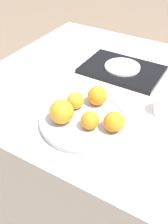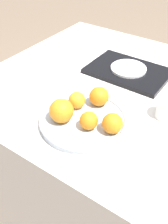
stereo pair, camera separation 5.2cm
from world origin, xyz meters
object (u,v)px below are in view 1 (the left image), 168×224
(orange_4, at_px, (114,122))
(cup_1, at_px, (165,106))
(side_plate, at_px, (122,67))
(orange_1, at_px, (62,112))
(serving_tray, at_px, (122,70))
(orange_2, at_px, (97,96))
(orange_3, at_px, (76,100))
(fruit_platter, at_px, (84,120))
(orange_0, at_px, (90,120))

(orange_4, relative_size, cup_1, 0.83)
(orange_4, height_order, side_plate, orange_4)
(orange_1, relative_size, side_plate, 0.52)
(orange_4, distance_m, serving_tray, 0.42)
(orange_2, distance_m, side_plate, 0.30)
(orange_3, height_order, orange_4, orange_4)
(orange_2, distance_m, orange_3, 0.08)
(orange_2, height_order, orange_4, orange_2)
(orange_1, distance_m, side_plate, 0.45)
(orange_1, height_order, orange_3, orange_1)
(serving_tray, bearing_deg, side_plate, 0.00)
(orange_1, distance_m, orange_2, 0.16)
(side_plate, xyz_separation_m, cup_1, (0.26, -0.20, 0.01))
(fruit_platter, relative_size, orange_1, 3.74)
(orange_0, bearing_deg, cup_1, 50.81)
(serving_tray, bearing_deg, orange_3, -94.51)
(cup_1, bearing_deg, orange_3, -150.84)
(orange_2, bearing_deg, fruit_platter, -88.47)
(orange_3, distance_m, orange_4, 0.17)
(orange_2, height_order, side_plate, orange_2)
(orange_0, height_order, side_plate, orange_0)
(orange_2, distance_m, serving_tray, 0.30)
(fruit_platter, distance_m, orange_0, 0.06)
(orange_1, bearing_deg, fruit_platter, 40.60)
(orange_1, xyz_separation_m, serving_tray, (0.03, 0.44, -0.05))
(orange_0, bearing_deg, side_plate, 99.49)
(orange_1, distance_m, serving_tray, 0.45)
(orange_2, bearing_deg, side_plate, 95.58)
(fruit_platter, relative_size, cup_1, 3.81)
(fruit_platter, xyz_separation_m, orange_0, (0.04, -0.03, 0.04))
(fruit_platter, relative_size, side_plate, 1.95)
(fruit_platter, bearing_deg, orange_3, 145.80)
(orange_4, relative_size, serving_tray, 0.19)
(fruit_platter, height_order, cup_1, cup_1)
(side_plate, bearing_deg, orange_4, -70.10)
(orange_4, bearing_deg, orange_3, 166.90)
(orange_0, bearing_deg, orange_4, 22.36)
(orange_0, distance_m, orange_4, 0.08)
(orange_2, xyz_separation_m, orange_4, (0.11, -0.10, -0.00))
(orange_1, xyz_separation_m, side_plate, (0.03, 0.44, -0.04))
(orange_4, bearing_deg, serving_tray, 109.90)
(cup_1, bearing_deg, orange_0, -129.19)
(serving_tray, distance_m, side_plate, 0.02)
(fruit_platter, xyz_separation_m, orange_3, (-0.06, 0.04, 0.04))
(fruit_platter, height_order, serving_tray, fruit_platter)
(fruit_platter, distance_m, cup_1, 0.30)
(orange_4, xyz_separation_m, cup_1, (0.11, 0.20, -0.02))
(orange_1, bearing_deg, cup_1, 41.31)
(orange_2, height_order, orange_3, orange_2)
(side_plate, bearing_deg, cup_1, -37.28)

